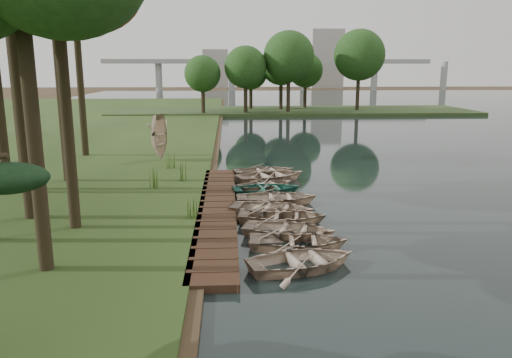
{
  "coord_description": "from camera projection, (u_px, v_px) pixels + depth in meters",
  "views": [
    {
      "loc": [
        -1.07,
        -20.81,
        6.15
      ],
      "look_at": [
        0.09,
        0.14,
        1.48
      ],
      "focal_mm": 35.0,
      "sensor_mm": 36.0,
      "label": 1
    }
  ],
  "objects": [
    {
      "name": "reeds_2",
      "position": [
        185.0,
        171.0,
        26.55
      ],
      "size": [
        0.6,
        0.6,
        1.01
      ],
      "primitive_type": "cone",
      "color": "#3F661E",
      "rests_on": "bank"
    },
    {
      "name": "rowboat_0",
      "position": [
        303.0,
        258.0,
        15.42
      ],
      "size": [
        4.06,
        3.37,
        0.73
      ],
      "primitive_type": "imported",
      "rotation": [
        0.0,
        0.0,
        1.85
      ],
      "color": "tan",
      "rests_on": "water"
    },
    {
      "name": "far_trees",
      "position": [
        269.0,
        66.0,
        69.27
      ],
      "size": [
        45.6,
        5.6,
        8.8
      ],
      "color": "black",
      "rests_on": "peninsula"
    },
    {
      "name": "reeds_1",
      "position": [
        154.0,
        177.0,
        24.91
      ],
      "size": [
        0.6,
        0.6,
        1.03
      ],
      "primitive_type": "cone",
      "color": "#3F661E",
      "rests_on": "bank"
    },
    {
      "name": "rowboat_5",
      "position": [
        277.0,
        196.0,
        22.78
      ],
      "size": [
        3.76,
        2.73,
        0.77
      ],
      "primitive_type": "imported",
      "rotation": [
        0.0,
        0.0,
        1.59
      ],
      "color": "tan",
      "rests_on": "water"
    },
    {
      "name": "boardwalk",
      "position": [
        217.0,
        210.0,
        21.56
      ],
      "size": [
        1.6,
        16.0,
        0.3
      ],
      "primitive_type": "cube",
      "color": "#352114",
      "rests_on": "ground"
    },
    {
      "name": "bridge",
      "position": [
        276.0,
        65.0,
        137.76
      ],
      "size": [
        95.9,
        4.0,
        8.6
      ],
      "color": "#A5A5A0",
      "rests_on": "ground"
    },
    {
      "name": "rowboat_7",
      "position": [
        266.0,
        183.0,
        25.69
      ],
      "size": [
        3.61,
        3.18,
        0.62
      ],
      "primitive_type": "imported",
      "rotation": [
        0.0,
        0.0,
        1.99
      ],
      "color": "tan",
      "rests_on": "water"
    },
    {
      "name": "rowboat_1",
      "position": [
        298.0,
        239.0,
        17.16
      ],
      "size": [
        3.63,
        2.73,
        0.71
      ],
      "primitive_type": "imported",
      "rotation": [
        0.0,
        0.0,
        1.49
      ],
      "color": "tan",
      "rests_on": "water"
    },
    {
      "name": "reeds_0",
      "position": [
        191.0,
        207.0,
        19.91
      ],
      "size": [
        0.6,
        0.6,
        0.89
      ],
      "primitive_type": "cone",
      "color": "#3F661E",
      "rests_on": "bank"
    },
    {
      "name": "building_a",
      "position": [
        326.0,
        59.0,
        157.79
      ],
      "size": [
        10.0,
        8.0,
        18.0
      ],
      "primitive_type": "cube",
      "color": "#A5A5A0",
      "rests_on": "ground"
    },
    {
      "name": "ground",
      "position": [
        254.0,
        213.0,
        21.68
      ],
      "size": [
        300.0,
        300.0,
        0.0
      ],
      "primitive_type": "plane",
      "color": "#3D2F1D"
    },
    {
      "name": "peninsula",
      "position": [
        292.0,
        111.0,
        70.79
      ],
      "size": [
        50.0,
        14.0,
        0.45
      ],
      "primitive_type": "cube",
      "color": "#2E431D",
      "rests_on": "ground"
    },
    {
      "name": "rowboat_4",
      "position": [
        272.0,
        207.0,
        21.08
      ],
      "size": [
        4.17,
        3.46,
        0.74
      ],
      "primitive_type": "imported",
      "rotation": [
        0.0,
        0.0,
        1.29
      ],
      "color": "tan",
      "rests_on": "water"
    },
    {
      "name": "stored_rowboat",
      "position": [
        161.0,
        155.0,
        32.42
      ],
      "size": [
        3.65,
        3.29,
        0.62
      ],
      "primitive_type": "imported",
      "rotation": [
        3.14,
        0.0,
        1.08
      ],
      "color": "tan",
      "rests_on": "bank"
    },
    {
      "name": "rowboat_2",
      "position": [
        289.0,
        228.0,
        18.38
      ],
      "size": [
        3.98,
        3.31,
        0.71
      ],
      "primitive_type": "imported",
      "rotation": [
        0.0,
        0.0,
        1.29
      ],
      "color": "tan",
      "rests_on": "water"
    },
    {
      "name": "rowboat_8",
      "position": [
        271.0,
        174.0,
        27.35
      ],
      "size": [
        4.73,
        4.08,
        0.82
      ],
      "primitive_type": "imported",
      "rotation": [
        0.0,
        0.0,
        1.94
      ],
      "color": "tan",
      "rests_on": "water"
    },
    {
      "name": "rowboat_6",
      "position": [
        267.0,
        187.0,
        24.63
      ],
      "size": [
        3.68,
        2.86,
        0.7
      ],
      "primitive_type": "imported",
      "rotation": [
        0.0,
        0.0,
        1.71
      ],
      "color": "#29735D",
      "rests_on": "water"
    },
    {
      "name": "reeds_3",
      "position": [
        171.0,
        159.0,
        29.87
      ],
      "size": [
        0.6,
        0.6,
        1.02
      ],
      "primitive_type": "cone",
      "color": "#3F661E",
      "rests_on": "bank"
    },
    {
      "name": "rowboat_3",
      "position": [
        282.0,
        214.0,
        20.04
      ],
      "size": [
        3.92,
        3.06,
        0.74
      ],
      "primitive_type": "imported",
      "rotation": [
        0.0,
        0.0,
        1.43
      ],
      "color": "tan",
      "rests_on": "water"
    },
    {
      "name": "building_b",
      "position": [
        216.0,
        69.0,
        161.43
      ],
      "size": [
        8.0,
        8.0,
        12.0
      ],
      "primitive_type": "cube",
      "color": "#A5A5A0",
      "rests_on": "ground"
    },
    {
      "name": "rowboat_9",
      "position": [
        264.0,
        170.0,
        28.84
      ],
      "size": [
        4.01,
        3.22,
        0.74
      ],
      "primitive_type": "imported",
      "rotation": [
        0.0,
        0.0,
        1.77
      ],
      "color": "tan",
      "rests_on": "water"
    }
  ]
}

